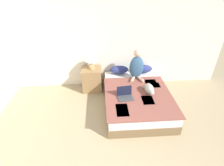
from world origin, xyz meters
TOP-DOWN VIEW (x-y plane):
  - wall_back at (0.00, 3.60)m, footprint 6.08×0.05m
  - bed at (0.57, 2.54)m, footprint 1.47×1.97m
  - pillow_near at (0.25, 3.38)m, footprint 0.49×0.25m
  - pillow_far at (0.89, 3.38)m, footprint 0.49×0.25m
  - person_sitting at (0.65, 3.10)m, footprint 0.36×0.35m
  - cat_tabby at (0.82, 2.44)m, footprint 0.20×0.54m
  - laptop_open at (0.26, 2.30)m, footprint 0.35×0.29m
  - nightstand at (-0.48, 3.30)m, footprint 0.49×0.47m
  - table_lamp at (-0.47, 3.31)m, footprint 0.34×0.34m

SIDE VIEW (x-z plane):
  - bed at x=0.57m, z-range 0.00..0.43m
  - nightstand at x=-0.48m, z-range 0.00..0.63m
  - laptop_open at x=0.26m, z-range 0.37..0.59m
  - cat_tabby at x=0.82m, z-range 0.43..0.63m
  - pillow_near at x=0.25m, z-range 0.43..0.64m
  - pillow_far at x=0.89m, z-range 0.43..0.64m
  - person_sitting at x=0.65m, z-range 0.38..1.14m
  - table_lamp at x=-0.47m, z-range 0.72..1.13m
  - wall_back at x=0.00m, z-range 0.00..2.55m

